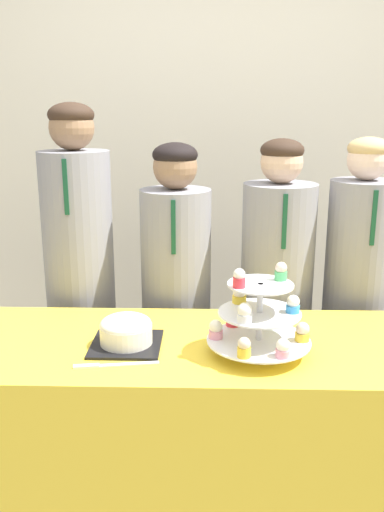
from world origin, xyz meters
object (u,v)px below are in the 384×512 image
cake_knife (102,366)px  student_0 (81,295)px  student_3 (355,313)px  student_1 (176,313)px  student_2 (275,313)px  round_cake (126,331)px  cupcake_stand (258,318)px

cake_knife → student_0: 0.76m
student_3 → student_0: bearing=180.0°
student_1 → student_3: student_3 is taller
student_2 → student_3: bearing=-0.0°
round_cake → student_1: bearing=76.4°
cupcake_stand → student_2: student_2 is taller
student_0 → cake_knife: bearing=-72.3°
round_cake → cupcake_stand: (0.44, -0.05, 0.07)m
student_1 → round_cake: bearing=-103.6°
student_0 → student_1: 0.43m
round_cake → student_3: (0.93, 0.57, -0.14)m
cupcake_stand → student_2: size_ratio=0.24×
cupcake_stand → student_0: 0.96m
cupcake_stand → student_1: (-0.30, 0.62, -0.22)m
cake_knife → round_cake: bearing=61.2°
cupcake_stand → student_3: 0.81m
cake_knife → student_0: (-0.23, 0.72, -0.02)m
round_cake → cupcake_stand: 0.45m
student_3 → cupcake_stand: bearing=-128.4°
student_0 → student_3: bearing=-0.0°
cupcake_stand → student_0: student_0 is taller
student_0 → student_2: 0.86m
round_cake → student_0: bearing=116.7°
round_cake → student_3: student_3 is taller
student_0 → student_2: student_0 is taller
cupcake_stand → student_3: (0.49, 0.62, -0.21)m
student_2 → student_3: 0.35m
round_cake → student_2: bearing=44.6°
round_cake → student_1: size_ratio=0.17×
round_cake → cake_knife: size_ratio=0.88×
student_0 → cupcake_stand: bearing=-40.4°
cupcake_stand → student_0: bearing=139.6°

